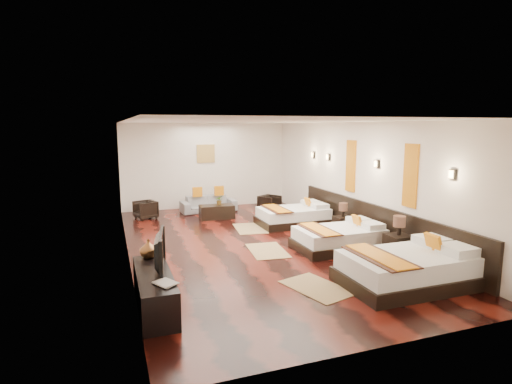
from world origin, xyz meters
name	(u,v)px	position (x,y,z in m)	size (l,w,h in m)	color
floor	(253,244)	(0.00, 0.00, 0.00)	(5.50, 9.50, 0.01)	black
ceiling	(253,121)	(0.00, 0.00, 2.80)	(5.50, 9.50, 0.01)	white
back_wall	(206,166)	(0.00, 4.75, 1.40)	(5.50, 0.01, 2.80)	silver
left_wall	(126,191)	(-2.75, 0.00, 1.40)	(0.01, 9.50, 2.80)	silver
right_wall	(358,179)	(2.75, 0.00, 1.40)	(0.01, 9.50, 2.80)	silver
headboard_panel	(374,224)	(2.71, -0.80, 0.45)	(0.08, 6.60, 0.90)	black
bed_near	(409,268)	(1.70, -3.20, 0.29)	(2.24, 1.41, 0.85)	black
bed_mid	(340,238)	(1.69, -0.98, 0.25)	(1.93, 1.21, 0.73)	black
bed_far	(294,216)	(1.69, 1.42, 0.25)	(1.92, 1.20, 0.73)	black
nightstand_a	(398,244)	(2.45, -1.99, 0.32)	(0.46, 0.46, 0.90)	black
nightstand_b	(343,223)	(2.44, 0.13, 0.28)	(0.40, 0.40, 0.79)	black
jute_mat_near	(317,288)	(0.16, -2.80, 0.01)	(0.75, 1.20, 0.01)	#93764A
jute_mat_mid	(267,251)	(0.12, -0.58, 0.01)	(0.75, 1.20, 0.01)	#93764A
jute_mat_far	(250,228)	(0.40, 1.42, 0.01)	(0.75, 1.20, 0.01)	#93764A
tv_console	(154,290)	(-2.50, -2.66, 0.28)	(0.50, 1.80, 0.55)	black
tv	(155,251)	(-2.45, -2.51, 0.83)	(0.99, 0.13, 0.57)	black
book	(158,286)	(-2.50, -3.23, 0.57)	(0.24, 0.32, 0.03)	black
figurine	(148,249)	(-2.50, -1.90, 0.70)	(0.29, 0.29, 0.31)	brown
sofa	(209,204)	(-0.12, 3.96, 0.25)	(1.73, 0.68, 0.51)	gray
armchair_left	(145,210)	(-2.10, 3.58, 0.27)	(0.57, 0.59, 0.53)	black
armchair_right	(270,204)	(1.70, 3.27, 0.27)	(0.57, 0.59, 0.53)	black
coffee_table	(217,212)	(-0.12, 2.91, 0.20)	(1.00, 0.50, 0.40)	black
table_plant	(219,200)	(-0.02, 2.97, 0.53)	(0.24, 0.21, 0.27)	#235A1E
orange_panel_a	(410,176)	(2.73, -1.90, 1.70)	(0.04, 0.40, 1.30)	#D86014
orange_panel_b	(351,166)	(2.73, 0.30, 1.70)	(0.04, 0.40, 1.30)	#D86014
sconce_near	(452,174)	(2.70, -3.00, 1.85)	(0.07, 0.12, 0.18)	black
sconce_mid	(377,164)	(2.70, -0.80, 1.85)	(0.07, 0.12, 0.18)	black
sconce_far	(328,157)	(2.70, 1.40, 1.85)	(0.07, 0.12, 0.18)	black
sconce_lounge	(313,155)	(2.70, 2.30, 1.85)	(0.07, 0.12, 0.18)	black
gold_artwork	(206,154)	(0.00, 4.73, 1.80)	(0.60, 0.04, 0.60)	#AD873F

